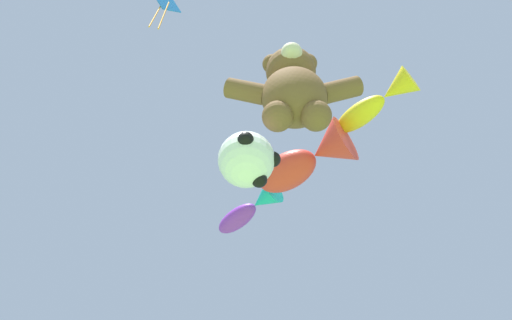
# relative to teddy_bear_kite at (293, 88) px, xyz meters

# --- Properties ---
(teddy_bear_kite) EXTENTS (2.32, 1.02, 2.35)m
(teddy_bear_kite) POSITION_rel_teddy_bear_kite_xyz_m (0.00, 0.00, 0.00)
(teddy_bear_kite) COLOR brown
(soccer_ball_kite) EXTENTS (0.90, 0.90, 0.83)m
(soccer_ball_kite) POSITION_rel_teddy_bear_kite_xyz_m (-0.75, 0.28, -1.66)
(soccer_ball_kite) COLOR white
(fish_kite_goldfin) EXTENTS (2.00, 1.87, 0.71)m
(fish_kite_goldfin) POSITION_rel_teddy_bear_kite_xyz_m (2.24, 1.84, 2.93)
(fish_kite_goldfin) COLOR yellow
(fish_kite_crimson) EXTENTS (2.62, 2.27, 1.18)m
(fish_kite_crimson) POSITION_rel_teddy_bear_kite_xyz_m (0.59, 3.13, 2.42)
(fish_kite_crimson) COLOR red
(fish_kite_violet) EXTENTS (1.91, 1.84, 0.70)m
(fish_kite_violet) POSITION_rel_teddy_bear_kite_xyz_m (-0.84, 4.85, 2.64)
(fish_kite_violet) COLOR purple
(diamond_kite) EXTENTS (0.68, 0.54, 2.33)m
(diamond_kite) POSITION_rel_teddy_bear_kite_xyz_m (-2.81, -0.02, 4.42)
(diamond_kite) COLOR blue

